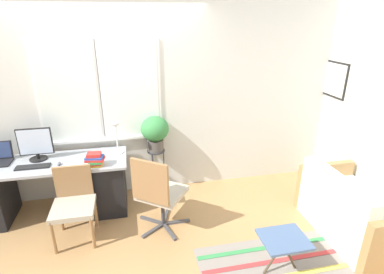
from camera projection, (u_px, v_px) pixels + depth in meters
The scene contains 16 objects.
ground_plane at pixel (119, 220), 3.70m from camera, with size 14.00×14.00×0.00m, color tan.
wall_back_with_window at pixel (110, 99), 3.86m from camera, with size 9.00×0.12×2.70m.
wall_right_with_picture at pixel (360, 101), 3.80m from camera, with size 0.08×9.00×2.70m.
desk at pixel (52, 187), 3.70m from camera, with size 1.86×0.65×0.72m.
monitor at pixel (36, 144), 3.58m from camera, with size 0.39×0.20×0.40m.
keyboard at pixel (33, 167), 3.45m from camera, with size 0.37×0.12×0.02m.
mouse at pixel (59, 164), 3.51m from camera, with size 0.04×0.07×0.04m.
desk_lamp at pixel (116, 131), 3.71m from camera, with size 0.12×0.12×0.43m.
book_stack at pixel (95, 160), 3.47m from camera, with size 0.23×0.18×0.16m.
desk_chair_wooden at pixel (74, 203), 3.29m from camera, with size 0.45×0.46×0.80m.
office_chair_swivel at pixel (158, 192), 3.37m from camera, with size 0.66×0.67×0.96m.
couch_loveseat at pixel (352, 213), 3.39m from camera, with size 0.74×1.26×0.75m.
plant_stand at pixel (156, 156), 4.14m from camera, with size 0.24×0.24×0.64m.
potted_plant at pixel (155, 131), 4.00m from camera, with size 0.37×0.37×0.48m.
floor_rug_striped at pixel (274, 261), 3.07m from camera, with size 1.55×0.70×0.01m.
folding_stool at pixel (284, 241), 2.82m from camera, with size 0.44×0.37×0.41m.
Camera 1 is at (0.26, -3.18, 2.33)m, focal length 28.00 mm.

